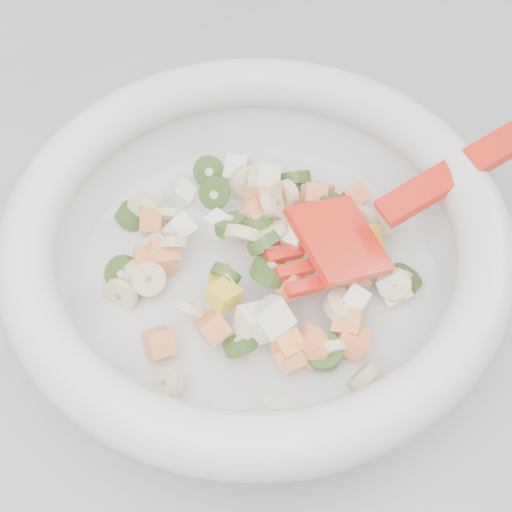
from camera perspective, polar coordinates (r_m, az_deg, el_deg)
counter at (r=1.01m, az=2.02°, el=-13.71°), size 2.00×0.60×0.90m
mixing_bowl at (r=0.53m, az=0.10°, el=0.62°), size 0.50×0.37×0.14m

